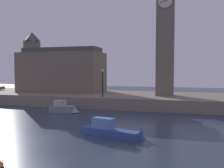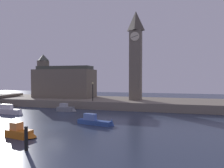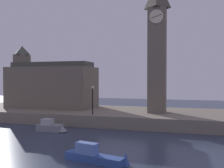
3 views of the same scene
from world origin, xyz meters
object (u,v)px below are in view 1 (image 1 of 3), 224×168
(boat_cruiser_grey, at_px, (65,108))
(boat_tour_blue, at_px, (114,131))
(clock_tower, at_px, (165,28))
(streetlamp, at_px, (103,80))
(parliament_hall, at_px, (60,70))

(boat_cruiser_grey, relative_size, boat_tour_blue, 0.68)
(boat_cruiser_grey, distance_m, boat_tour_blue, 12.37)
(clock_tower, distance_m, boat_cruiser_grey, 17.30)
(clock_tower, height_order, streetlamp, clock_tower)
(clock_tower, height_order, boat_tour_blue, clock_tower)
(boat_tour_blue, bearing_deg, clock_tower, 82.14)
(parliament_hall, height_order, streetlamp, parliament_hall)
(parliament_hall, xyz_separation_m, boat_tour_blue, (14.74, -19.28, -4.59))
(streetlamp, relative_size, boat_cruiser_grey, 1.03)
(parliament_hall, bearing_deg, boat_cruiser_grey, -59.62)
(boat_cruiser_grey, bearing_deg, clock_tower, 37.59)
(parliament_hall, distance_m, boat_tour_blue, 24.70)
(streetlamp, bearing_deg, clock_tower, 28.90)
(parliament_hall, relative_size, boat_tour_blue, 2.57)
(streetlamp, bearing_deg, parliament_hall, 146.89)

